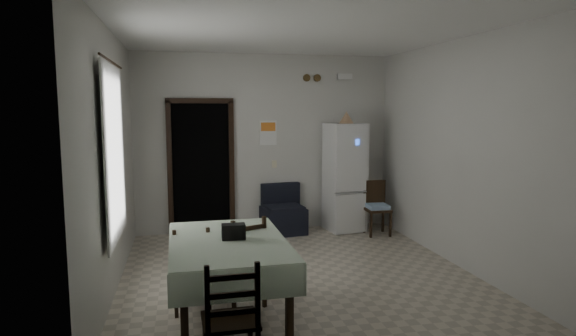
% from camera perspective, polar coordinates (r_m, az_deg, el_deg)
% --- Properties ---
extents(ground, '(4.50, 4.50, 0.00)m').
position_cam_1_polar(ground, '(6.07, 1.05, -12.38)').
color(ground, '#ACA18D').
rests_on(ground, ground).
extents(ceiling, '(4.20, 4.50, 0.02)m').
position_cam_1_polar(ceiling, '(5.78, 1.11, 15.82)').
color(ceiling, white).
rests_on(ceiling, ground).
extents(wall_back, '(4.20, 0.02, 2.90)m').
position_cam_1_polar(wall_back, '(7.94, -2.73, 2.96)').
color(wall_back, beige).
rests_on(wall_back, ground).
extents(wall_front, '(4.20, 0.02, 2.90)m').
position_cam_1_polar(wall_front, '(3.62, 9.47, -2.14)').
color(wall_front, beige).
rests_on(wall_front, ground).
extents(wall_left, '(0.02, 4.50, 2.90)m').
position_cam_1_polar(wall_left, '(5.64, -20.15, 0.83)').
color(wall_left, beige).
rests_on(wall_left, ground).
extents(wall_right, '(0.02, 4.50, 2.90)m').
position_cam_1_polar(wall_right, '(6.56, 19.21, 1.70)').
color(wall_right, beige).
rests_on(wall_right, ground).
extents(doorway, '(1.06, 0.52, 2.22)m').
position_cam_1_polar(doorway, '(8.07, -10.33, 0.14)').
color(doorway, black).
rests_on(doorway, ground).
extents(window_recess, '(0.10, 1.20, 1.60)m').
position_cam_1_polar(window_recess, '(5.44, -20.99, 1.63)').
color(window_recess, silver).
rests_on(window_recess, ground).
extents(curtain, '(0.02, 1.45, 1.85)m').
position_cam_1_polar(curtain, '(5.42, -19.84, 1.67)').
color(curtain, silver).
rests_on(curtain, ground).
extents(curtain_rod, '(0.02, 1.60, 0.02)m').
position_cam_1_polar(curtain_rod, '(5.42, -20.17, 11.71)').
color(curtain_rod, black).
rests_on(curtain_rod, ground).
extents(calendar, '(0.28, 0.02, 0.40)m').
position_cam_1_polar(calendar, '(7.93, -2.37, 4.19)').
color(calendar, white).
rests_on(calendar, ground).
extents(calendar_image, '(0.24, 0.01, 0.14)m').
position_cam_1_polar(calendar_image, '(7.92, -2.36, 4.91)').
color(calendar_image, orange).
rests_on(calendar_image, ground).
extents(light_switch, '(0.08, 0.02, 0.12)m').
position_cam_1_polar(light_switch, '(7.99, -1.64, 0.47)').
color(light_switch, beige).
rests_on(light_switch, ground).
extents(vent_left, '(0.12, 0.03, 0.12)m').
position_cam_1_polar(vent_left, '(8.07, 2.23, 10.63)').
color(vent_left, '#513D20').
rests_on(vent_left, ground).
extents(vent_right, '(0.12, 0.03, 0.12)m').
position_cam_1_polar(vent_right, '(8.12, 3.48, 10.60)').
color(vent_right, '#513D20').
rests_on(vent_right, ground).
extents(emergency_light, '(0.25, 0.07, 0.09)m').
position_cam_1_polar(emergency_light, '(8.24, 6.73, 10.73)').
color(emergency_light, white).
rests_on(emergency_light, ground).
extents(fridge, '(0.64, 0.64, 1.78)m').
position_cam_1_polar(fridge, '(8.01, 6.74, -1.07)').
color(fridge, white).
rests_on(fridge, ground).
extents(tan_cone, '(0.26, 0.26, 0.19)m').
position_cam_1_polar(tan_cone, '(7.85, 6.94, 5.97)').
color(tan_cone, tan).
rests_on(tan_cone, fridge).
extents(navy_seat, '(0.73, 0.71, 0.79)m').
position_cam_1_polar(navy_seat, '(7.83, -0.56, -4.91)').
color(navy_seat, black).
rests_on(navy_seat, ground).
extents(corner_chair, '(0.39, 0.39, 0.86)m').
position_cam_1_polar(corner_chair, '(7.85, 10.55, -4.72)').
color(corner_chair, black).
rests_on(corner_chair, ground).
extents(dining_table, '(1.06, 1.60, 0.83)m').
position_cam_1_polar(dining_table, '(4.61, -7.05, -13.41)').
color(dining_table, '#ABBDA2').
rests_on(dining_table, ground).
extents(black_bag, '(0.22, 0.13, 0.14)m').
position_cam_1_polar(black_bag, '(4.48, -6.48, -7.49)').
color(black_bag, black).
rests_on(black_bag, dining_table).
extents(dining_chair_far_left, '(0.40, 0.40, 0.87)m').
position_cam_1_polar(dining_chair_far_left, '(5.02, -11.48, -11.48)').
color(dining_chair_far_left, black).
rests_on(dining_chair_far_left, ground).
extents(dining_chair_far_right, '(0.53, 0.53, 0.95)m').
position_cam_1_polar(dining_chair_far_right, '(5.03, -5.60, -10.86)').
color(dining_chair_far_right, black).
rests_on(dining_chair_far_right, ground).
extents(dining_chair_near_head, '(0.42, 0.42, 0.96)m').
position_cam_1_polar(dining_chair_near_head, '(3.75, -6.87, -17.32)').
color(dining_chair_near_head, black).
rests_on(dining_chair_near_head, ground).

